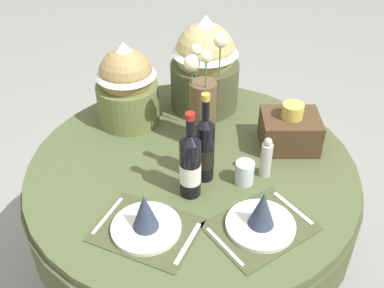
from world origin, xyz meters
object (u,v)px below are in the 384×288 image
at_px(pepper_mill, 266,158).
at_px(gift_tub_back_centre, 205,61).
at_px(place_setting_left, 145,220).
at_px(tumbler_near_left, 245,173).
at_px(wine_bottle_left, 190,165).
at_px(dining_table, 192,191).
at_px(flower_vase, 203,104).
at_px(place_setting_right, 261,218).
at_px(wine_bottle_right, 205,148).
at_px(gift_tub_back_left, 127,81).
at_px(woven_basket_side_right, 290,130).

xyz_separation_m(pepper_mill, gift_tub_back_centre, (-0.22, 0.51, 0.15)).
relative_size(place_setting_left, tumbler_near_left, 4.52).
bearing_deg(wine_bottle_left, dining_table, 87.86).
height_order(flower_vase, pepper_mill, flower_vase).
distance_m(place_setting_right, tumbler_near_left, 0.24).
xyz_separation_m(wine_bottle_right, gift_tub_back_left, (-0.33, 0.40, 0.06)).
relative_size(dining_table, pepper_mill, 7.63).
bearing_deg(tumbler_near_left, dining_table, 152.77).
relative_size(place_setting_left, place_setting_right, 0.97).
bearing_deg(wine_bottle_right, place_setting_left, -126.32).
relative_size(dining_table, place_setting_right, 3.14).
distance_m(dining_table, pepper_mill, 0.36).
height_order(dining_table, wine_bottle_right, wine_bottle_right).
height_order(place_setting_left, pepper_mill, pepper_mill).
xyz_separation_m(place_setting_left, place_setting_right, (0.39, 0.01, 0.00)).
xyz_separation_m(wine_bottle_left, tumbler_near_left, (0.20, 0.06, -0.09)).
bearing_deg(dining_table, wine_bottle_left, -92.14).
bearing_deg(place_setting_right, flower_vase, 111.16).
relative_size(place_setting_left, flower_vase, 0.89).
height_order(tumbler_near_left, gift_tub_back_left, gift_tub_back_left).
xyz_separation_m(dining_table, place_setting_right, (0.23, -0.34, 0.19)).
bearing_deg(gift_tub_back_centre, gift_tub_back_left, -159.55).
bearing_deg(gift_tub_back_centre, woven_basket_side_right, -42.49).
distance_m(flower_vase, pepper_mill, 0.34).
distance_m(flower_vase, wine_bottle_right, 0.23).
xyz_separation_m(flower_vase, woven_basket_side_right, (0.36, -0.02, -0.11)).
xyz_separation_m(wine_bottle_left, pepper_mill, (0.29, 0.10, -0.06)).
bearing_deg(pepper_mill, flower_vase, 137.89).
bearing_deg(gift_tub_back_left, flower_vase, -27.27).
bearing_deg(pepper_mill, dining_table, 168.08).
bearing_deg(gift_tub_back_centre, place_setting_right, -77.42).
height_order(wine_bottle_right, tumbler_near_left, wine_bottle_right).
bearing_deg(wine_bottle_right, gift_tub_back_left, 129.73).
height_order(wine_bottle_left, gift_tub_back_centre, gift_tub_back_centre).
height_order(wine_bottle_left, tumbler_near_left, wine_bottle_left).
distance_m(tumbler_near_left, woven_basket_side_right, 0.31).
bearing_deg(gift_tub_back_centre, wine_bottle_left, -95.96).
relative_size(wine_bottle_left, woven_basket_side_right, 1.50).
relative_size(tumbler_near_left, woven_basket_side_right, 0.39).
height_order(place_setting_left, wine_bottle_right, wine_bottle_right).
height_order(place_setting_right, wine_bottle_left, wine_bottle_left).
relative_size(flower_vase, wine_bottle_right, 1.26).
height_order(place_setting_left, wine_bottle_left, wine_bottle_left).
distance_m(place_setting_right, wine_bottle_left, 0.31).
bearing_deg(dining_table, tumbler_near_left, -27.23).
bearing_deg(flower_vase, tumbler_near_left, -58.98).
bearing_deg(place_setting_left, flower_vase, 68.53).
bearing_deg(place_setting_left, gift_tub_back_left, 100.71).
distance_m(wine_bottle_left, tumbler_near_left, 0.23).
height_order(dining_table, place_setting_right, place_setting_right).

